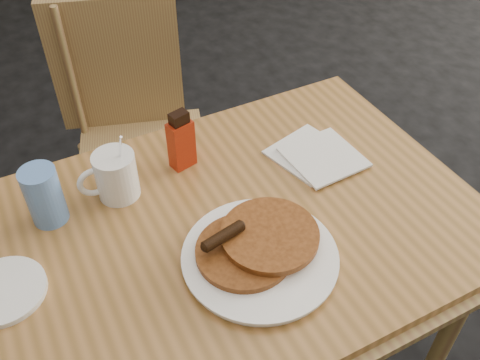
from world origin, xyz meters
name	(u,v)px	position (x,y,z in m)	size (l,w,h in m)	color
main_table	(224,238)	(0.01, 0.02, 0.71)	(1.17, 0.82, 0.75)	#A26C39
chair_main_far	(131,116)	(0.00, 0.77, 0.55)	(0.51, 0.52, 0.92)	#997F48
pancake_plate	(259,252)	(0.03, -0.09, 0.77)	(0.31, 0.31, 0.07)	white
coffee_mug	(115,175)	(-0.17, 0.21, 0.81)	(0.13, 0.09, 0.17)	white
syrup_bottle	(181,142)	(0.00, 0.24, 0.82)	(0.06, 0.05, 0.15)	#710609
napkin_stack	(316,155)	(0.30, 0.13, 0.76)	(0.21, 0.22, 0.01)	white
blue_tumbler	(44,196)	(-0.32, 0.20, 0.82)	(0.08, 0.08, 0.13)	#5A8AD4
side_saucer	(4,291)	(-0.44, 0.04, 0.76)	(0.16, 0.16, 0.01)	white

